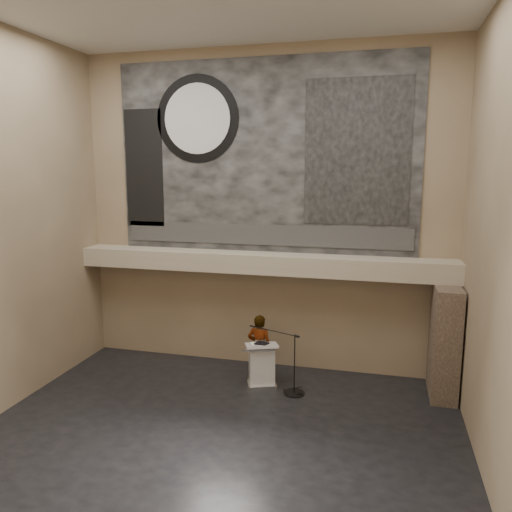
# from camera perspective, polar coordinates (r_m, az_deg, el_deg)

# --- Properties ---
(floor) EXTENTS (10.00, 10.00, 0.00)m
(floor) POSITION_cam_1_polar(r_m,az_deg,el_deg) (10.90, -4.42, -19.81)
(floor) COLOR black
(floor) RESTS_ON ground
(wall_back) EXTENTS (10.00, 0.02, 8.50)m
(wall_back) POSITION_cam_1_polar(r_m,az_deg,el_deg) (13.35, 0.85, 5.03)
(wall_back) COLOR #7A674D
(wall_back) RESTS_ON floor
(wall_front) EXTENTS (10.00, 0.02, 8.50)m
(wall_front) POSITION_cam_1_polar(r_m,az_deg,el_deg) (5.94, -17.44, -1.83)
(wall_front) COLOR #7A674D
(wall_front) RESTS_ON floor
(wall_right) EXTENTS (0.02, 8.00, 8.50)m
(wall_right) POSITION_cam_1_polar(r_m,az_deg,el_deg) (9.21, 26.12, 1.70)
(wall_right) COLOR #7A674D
(wall_right) RESTS_ON floor
(soffit) EXTENTS (10.00, 0.80, 0.50)m
(soffit) POSITION_cam_1_polar(r_m,az_deg,el_deg) (13.15, 0.43, -0.78)
(soffit) COLOR tan
(soffit) RESTS_ON wall_back
(sprinkler_left) EXTENTS (0.04, 0.04, 0.06)m
(sprinkler_left) POSITION_cam_1_polar(r_m,az_deg,el_deg) (13.62, -6.17, -1.65)
(sprinkler_left) COLOR #B2893D
(sprinkler_left) RESTS_ON soffit
(sprinkler_right) EXTENTS (0.04, 0.04, 0.06)m
(sprinkler_right) POSITION_cam_1_polar(r_m,az_deg,el_deg) (12.84, 8.64, -2.43)
(sprinkler_right) COLOR #B2893D
(sprinkler_right) RESTS_ON soffit
(banner) EXTENTS (8.00, 0.05, 5.00)m
(banner) POSITION_cam_1_polar(r_m,az_deg,el_deg) (13.27, 0.84, 11.26)
(banner) COLOR black
(banner) RESTS_ON wall_back
(banner_text_strip) EXTENTS (7.76, 0.02, 0.55)m
(banner_text_strip) POSITION_cam_1_polar(r_m,az_deg,el_deg) (13.35, 0.78, 2.43)
(banner_text_strip) COLOR #2E2E2E
(banner_text_strip) RESTS_ON banner
(banner_clock_rim) EXTENTS (2.30, 0.02, 2.30)m
(banner_clock_rim) POSITION_cam_1_polar(r_m,az_deg,el_deg) (13.82, -6.74, 15.30)
(banner_clock_rim) COLOR black
(banner_clock_rim) RESTS_ON banner
(banner_clock_face) EXTENTS (1.84, 0.02, 1.84)m
(banner_clock_face) POSITION_cam_1_polar(r_m,az_deg,el_deg) (13.80, -6.77, 15.31)
(banner_clock_face) COLOR silver
(banner_clock_face) RESTS_ON banner
(banner_building_print) EXTENTS (2.60, 0.02, 3.60)m
(banner_building_print) POSITION_cam_1_polar(r_m,az_deg,el_deg) (12.89, 11.45, 11.55)
(banner_building_print) COLOR black
(banner_building_print) RESTS_ON banner
(banner_brick_print) EXTENTS (1.10, 0.02, 3.20)m
(banner_brick_print) POSITION_cam_1_polar(r_m,az_deg,el_deg) (14.41, -12.66, 9.74)
(banner_brick_print) COLOR black
(banner_brick_print) RESTS_ON banner
(stone_pier) EXTENTS (0.60, 1.40, 2.70)m
(stone_pier) POSITION_cam_1_polar(r_m,az_deg,el_deg) (12.85, 20.74, -9.10)
(stone_pier) COLOR #403227
(stone_pier) RESTS_ON floor
(lectern) EXTENTS (0.94, 0.80, 1.14)m
(lectern) POSITION_cam_1_polar(r_m,az_deg,el_deg) (12.78, 0.65, -12.33)
(lectern) COLOR silver
(lectern) RESTS_ON floor
(binder) EXTENTS (0.36, 0.32, 0.04)m
(binder) POSITION_cam_1_polar(r_m,az_deg,el_deg) (12.57, 0.66, -9.97)
(binder) COLOR black
(binder) RESTS_ON lectern
(papers) EXTENTS (0.33, 0.37, 0.00)m
(papers) POSITION_cam_1_polar(r_m,az_deg,el_deg) (12.57, -0.04, -10.04)
(papers) COLOR white
(papers) RESTS_ON lectern
(speaker_person) EXTENTS (0.65, 0.44, 1.73)m
(speaker_person) POSITION_cam_1_polar(r_m,az_deg,el_deg) (13.04, 0.40, -10.39)
(speaker_person) COLOR silver
(speaker_person) RESTS_ON floor
(mic_stand) EXTENTS (1.50, 0.75, 1.51)m
(mic_stand) POSITION_cam_1_polar(r_m,az_deg,el_deg) (12.56, 4.18, -14.37)
(mic_stand) COLOR black
(mic_stand) RESTS_ON floor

